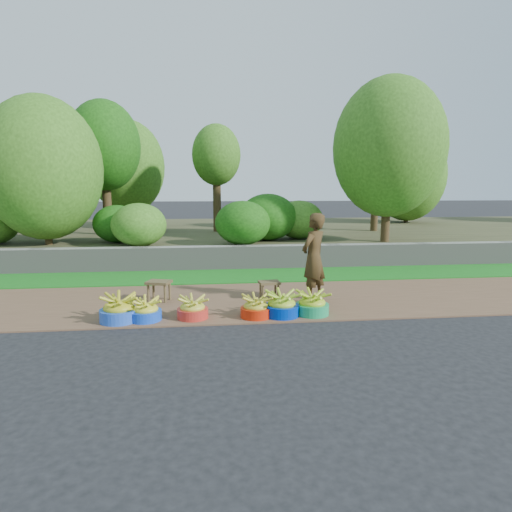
{
  "coord_description": "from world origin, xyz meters",
  "views": [
    {
      "loc": [
        -0.7,
        -5.64,
        1.85
      ],
      "look_at": [
        0.08,
        1.3,
        0.75
      ],
      "focal_mm": 30.0,
      "sensor_mm": 36.0,
      "label": 1
    }
  ],
  "objects": [
    {
      "name": "stool_right",
      "position": [
        0.3,
        1.28,
        0.26
      ],
      "size": [
        0.37,
        0.3,
        0.3
      ],
      "rotation": [
        0.0,
        0.0,
        0.11
      ],
      "color": "brown",
      "rests_on": "dirt_shoulder"
    },
    {
      "name": "stool_left",
      "position": [
        -1.52,
        1.36,
        0.29
      ],
      "size": [
        0.45,
        0.39,
        0.33
      ],
      "rotation": [
        0.0,
        0.0,
        -0.3
      ],
      "color": "brown",
      "rests_on": "dirt_shoulder"
    },
    {
      "name": "vendor_woman",
      "position": [
        1.0,
        1.07,
        0.74
      ],
      "size": [
        0.62,
        0.62,
        1.45
      ],
      "primitive_type": "imported",
      "rotation": [
        0.0,
        0.0,
        3.91
      ],
      "color": "black",
      "rests_on": "dirt_shoulder"
    },
    {
      "name": "basin_f",
      "position": [
        0.8,
        0.33,
        0.16
      ],
      "size": [
        0.49,
        0.49,
        0.37
      ],
      "color": "#179256",
      "rests_on": "ground"
    },
    {
      "name": "ground_plane",
      "position": [
        0.0,
        0.0,
        0.0
      ],
      "size": [
        120.0,
        120.0,
        0.0
      ],
      "primitive_type": "plane",
      "color": "black",
      "rests_on": "ground"
    },
    {
      "name": "basin_d",
      "position": [
        -0.04,
        0.29,
        0.15
      ],
      "size": [
        0.45,
        0.45,
        0.33
      ],
      "color": "red",
      "rests_on": "ground"
    },
    {
      "name": "grass_verge",
      "position": [
        0.0,
        3.25,
        0.02
      ],
      "size": [
        80.0,
        1.5,
        0.04
      ],
      "primitive_type": "cube",
      "color": "#16701A",
      "rests_on": "ground"
    },
    {
      "name": "earth_bank",
      "position": [
        0.0,
        9.0,
        0.25
      ],
      "size": [
        80.0,
        10.0,
        0.5
      ],
      "primitive_type": "cube",
      "color": "#424227",
      "rests_on": "ground"
    },
    {
      "name": "basin_c",
      "position": [
        -0.94,
        0.34,
        0.15
      ],
      "size": [
        0.44,
        0.44,
        0.33
      ],
      "color": "red",
      "rests_on": "ground"
    },
    {
      "name": "basin_b",
      "position": [
        -1.6,
        0.31,
        0.15
      ],
      "size": [
        0.45,
        0.45,
        0.33
      ],
      "color": "blue",
      "rests_on": "ground"
    },
    {
      "name": "vegetation",
      "position": [
        -0.21,
        7.81,
        2.56
      ],
      "size": [
        37.32,
        8.89,
        4.6
      ],
      "color": "#3B2D18",
      "rests_on": "earth_bank"
    },
    {
      "name": "basin_a",
      "position": [
        -1.96,
        0.31,
        0.18
      ],
      "size": [
        0.53,
        0.53,
        0.4
      ],
      "color": "blue",
      "rests_on": "ground"
    },
    {
      "name": "dirt_shoulder",
      "position": [
        0.0,
        1.25,
        0.01
      ],
      "size": [
        80.0,
        2.5,
        0.02
      ],
      "primitive_type": "cube",
      "color": "brown",
      "rests_on": "ground"
    },
    {
      "name": "basin_e",
      "position": [
        0.34,
        0.3,
        0.17
      ],
      "size": [
        0.51,
        0.51,
        0.38
      ],
      "color": "#002AA8",
      "rests_on": "ground"
    },
    {
      "name": "retaining_wall",
      "position": [
        0.0,
        4.1,
        0.28
      ],
      "size": [
        80.0,
        0.35,
        0.55
      ],
      "primitive_type": "cube",
      "color": "gray",
      "rests_on": "ground"
    }
  ]
}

